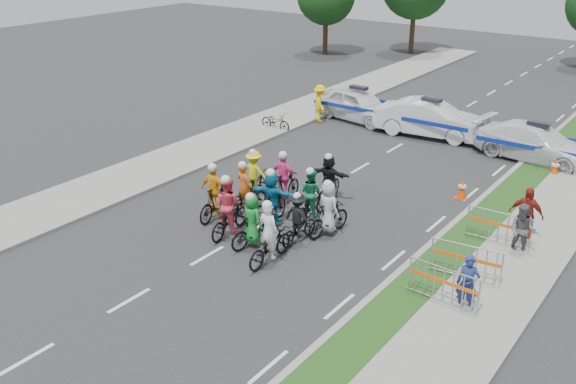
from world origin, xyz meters
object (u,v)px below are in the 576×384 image
Objects in this scene: rider_1 at (252,225)px; cone_1 at (555,168)px; rider_0 at (269,242)px; rider_3 at (215,197)px; barrier_1 at (466,263)px; barrier_2 at (498,229)px; police_car_0 at (358,105)px; barrier_0 at (443,287)px; spectator_1 at (522,231)px; rider_4 at (298,222)px; spectator_0 at (468,284)px; rider_7 at (328,213)px; rider_10 at (255,178)px; parked_bike at (276,121)px; rider_11 at (329,181)px; marshal_hiviz at (320,103)px; rider_8 at (311,200)px; rider_5 at (272,201)px; police_car_2 at (536,143)px; rider_9 at (284,183)px; police_car_1 at (430,119)px; rider_2 at (229,213)px; cone_0 at (462,189)px; rider_6 at (245,196)px; spectator_2 at (526,215)px.

rider_1 is 12.81m from cone_1.
rider_3 reaches higher than rider_0.
barrier_1 and barrier_2 have the same top height.
police_car_0 is 16.63m from barrier_0.
rider_4 is at bearing -152.31° from spectator_1.
barrier_2 is at bearing 87.45° from spectator_0.
rider_7 is 5.17m from barrier_2.
rider_10 is 0.93× the size of barrier_2.
parked_bike is (-12.32, -1.63, 0.08)m from cone_1.
marshal_hiviz reaches higher than rider_11.
rider_8 reaches higher than parked_bike.
parked_bike is at bearing -33.54° from rider_7.
rider_8 is 0.93× the size of barrier_2.
rider_4 is 0.36× the size of police_car_0.
rider_11 is at bearing -46.99° from rider_7.
rider_0 reaches higher than rider_5.
police_car_2 is at bearing -127.75° from rider_3.
rider_3 reaches higher than rider_9.
police_car_1 is at bearing -126.53° from marshal_hiviz.
rider_2 is 13.19m from cone_1.
police_car_0 reaches higher than cone_0.
cone_0 is (3.70, 3.00, -0.42)m from rider_11.
rider_2 reaches higher than marshal_hiviz.
spectator_1 is at bearing -147.08° from rider_7.
rider_6 reaches higher than spectator_2.
spectator_2 is (6.98, 3.60, 0.07)m from rider_5.
rider_10 is 9.26m from spectator_0.
rider_11 is 0.39× the size of police_car_0.
parked_bike is (-6.26, -3.41, -0.39)m from police_car_1.
rider_3 is at bearing 73.02° from rider_6.
rider_1 is at bearing -143.76° from barrier_2.
barrier_0 is at bearing -71.91° from cone_0.
rider_5 is 1.06× the size of rider_8.
spectator_2 is at bearing -146.61° from rider_6.
rider_2 is 11.00m from parked_bike.
rider_3 is at bearing -9.38° from rider_1.
rider_3 reaches higher than rider_6.
rider_9 reaches higher than rider_6.
spectator_0 reaches higher than parked_bike.
rider_3 is 1.23× the size of parked_bike.
cone_0 is (2.79, 6.16, -0.32)m from rider_4.
police_car_2 is 3.23× the size of spectator_0.
rider_11 is (0.03, 4.23, 0.06)m from rider_1.
police_car_1 is at bearing -86.44° from rider_6.
barrier_2 is 2.86× the size of cone_1.
cone_0 is at bearing -102.72° from parked_bike.
cone_0 is at bearing -155.31° from rider_10.
rider_0 is 3.50m from rider_3.
rider_0 is 1.06× the size of rider_10.
rider_11 is (0.46, 2.67, -0.06)m from rider_5.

